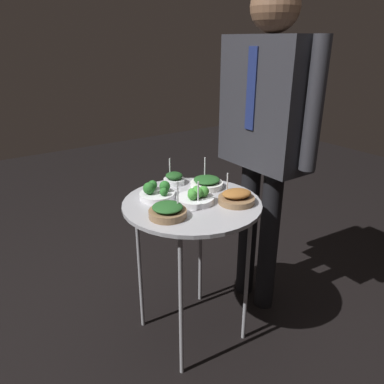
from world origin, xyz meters
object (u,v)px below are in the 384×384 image
(serving_cart, at_px, (192,214))
(waiter_figure, at_px, (267,120))
(bowl_spinach_mid_right, at_px, (174,179))
(bowl_broccoli_near_rim, at_px, (157,192))
(bowl_broccoli_far_rim, at_px, (196,197))
(bowl_spinach_mid_left, at_px, (207,183))
(bowl_roast_front_left, at_px, (236,197))
(bowl_spinach_back_left, at_px, (168,211))

(serving_cart, relative_size, waiter_figure, 0.45)
(bowl_spinach_mid_right, bearing_deg, waiter_figure, 61.96)
(waiter_figure, bearing_deg, bowl_broccoli_near_rim, -100.39)
(bowl_spinach_mid_right, relative_size, bowl_broccoli_near_rim, 0.78)
(bowl_broccoli_far_rim, height_order, bowl_spinach_mid_left, bowl_spinach_mid_left)
(bowl_spinach_mid_right, distance_m, bowl_roast_front_left, 0.39)
(serving_cart, relative_size, bowl_roast_front_left, 4.52)
(serving_cart, xyz_separation_m, bowl_roast_front_left, (0.13, 0.16, 0.09))
(bowl_spinach_mid_right, bearing_deg, bowl_spinach_mid_left, 36.87)
(bowl_spinach_mid_right, relative_size, bowl_broccoli_far_rim, 0.75)
(bowl_spinach_mid_left, distance_m, bowl_roast_front_left, 0.24)
(bowl_broccoli_far_rim, height_order, bowl_broccoli_near_rim, bowl_broccoli_far_rim)
(bowl_spinach_mid_left, relative_size, waiter_figure, 0.10)
(bowl_spinach_mid_right, height_order, bowl_broccoli_near_rim, bowl_spinach_mid_right)
(bowl_broccoli_far_rim, distance_m, bowl_spinach_back_left, 0.20)
(bowl_broccoli_near_rim, xyz_separation_m, bowl_roast_front_left, (0.26, 0.28, -0.00))
(serving_cart, distance_m, bowl_roast_front_left, 0.23)
(bowl_broccoli_near_rim, bearing_deg, bowl_spinach_mid_left, 84.55)
(bowl_broccoli_far_rim, height_order, bowl_spinach_back_left, bowl_spinach_back_left)
(bowl_spinach_back_left, relative_size, waiter_figure, 0.10)
(bowl_broccoli_near_rim, relative_size, bowl_spinach_back_left, 1.03)
(serving_cart, xyz_separation_m, bowl_broccoli_near_rim, (-0.14, -0.11, 0.09))
(bowl_broccoli_far_rim, bearing_deg, bowl_broccoli_near_rim, -140.78)
(serving_cart, distance_m, bowl_broccoli_near_rim, 0.20)
(serving_cart, bearing_deg, bowl_spinach_mid_right, 166.57)
(bowl_roast_front_left, bearing_deg, serving_cart, -127.96)
(serving_cart, xyz_separation_m, bowl_spinach_mid_left, (-0.11, 0.17, 0.09))
(bowl_spinach_mid_left, height_order, bowl_roast_front_left, bowl_spinach_mid_left)
(bowl_broccoli_near_rim, bearing_deg, serving_cart, 39.69)
(bowl_broccoli_far_rim, bearing_deg, bowl_spinach_back_left, -73.78)
(bowl_roast_front_left, bearing_deg, bowl_spinach_back_left, -99.43)
(bowl_spinach_mid_right, distance_m, bowl_spinach_mid_left, 0.18)
(bowl_broccoli_near_rim, relative_size, bowl_spinach_mid_left, 1.01)
(waiter_figure, bearing_deg, bowl_broccoli_far_rim, -84.95)
(bowl_spinach_mid_left, xyz_separation_m, bowl_spinach_back_left, (0.18, -0.35, 0.00))
(bowl_broccoli_near_rim, relative_size, waiter_figure, 0.10)
(bowl_spinach_mid_left, bearing_deg, bowl_broccoli_near_rim, -95.45)
(bowl_broccoli_far_rim, xyz_separation_m, bowl_spinach_mid_left, (-0.12, 0.16, -0.00))
(bowl_roast_front_left, relative_size, waiter_figure, 0.10)
(bowl_broccoli_far_rim, height_order, waiter_figure, waiter_figure)
(bowl_spinach_mid_left, relative_size, bowl_spinach_back_left, 1.02)
(serving_cart, height_order, bowl_spinach_mid_right, bowl_spinach_mid_right)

